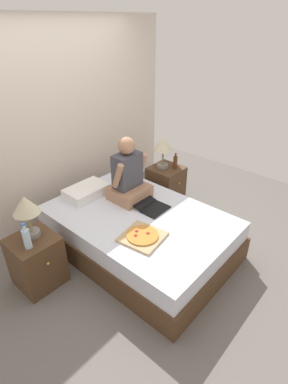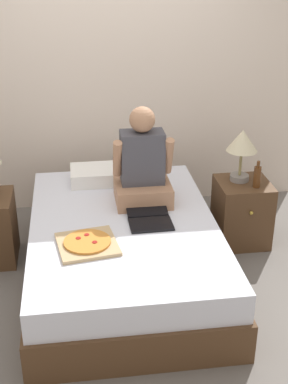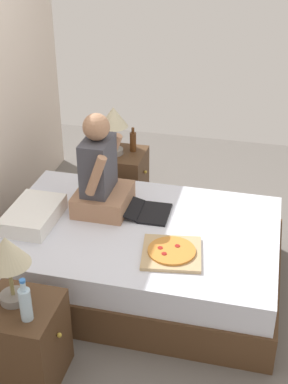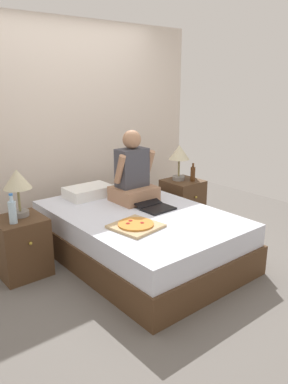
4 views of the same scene
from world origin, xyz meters
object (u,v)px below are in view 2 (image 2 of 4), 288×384
laptop (149,219)px  lamp_on_right_nightstand (242,144)px  person_seated (143,168)px  pizza_box (87,243)px  beer_bottle (257,176)px  nightstand_right (242,212)px  bed (124,251)px

laptop → lamp_on_right_nightstand: bearing=30.6°
person_seated → laptop: bearing=-89.6°
lamp_on_right_nightstand → pizza_box: size_ratio=0.99×
lamp_on_right_nightstand → beer_bottle: size_ratio=1.96×
beer_bottle → pizza_box: 1.57m
lamp_on_right_nightstand → person_seated: 0.87m
nightstand_right → lamp_on_right_nightstand: (-0.03, 0.05, 0.61)m
laptop → bed: bearing=175.9°
nightstand_right → laptop: laptop is taller
lamp_on_right_nightstand → pizza_box: bearing=-149.0°
bed → person_seated: size_ratio=2.70×
nightstand_right → laptop: 1.02m
nightstand_right → person_seated: (-0.88, -0.10, 0.51)m
laptop → pizza_box: laptop is taller
beer_bottle → person_seated: (-0.95, 0.00, 0.13)m
laptop → pizza_box: size_ratio=0.92×
bed → nightstand_right: nightstand_right is taller
bed → person_seated: (0.19, 0.34, 0.54)m
bed → laptop: laptop is taller
nightstand_right → lamp_on_right_nightstand: 0.61m
lamp_on_right_nightstand → person_seated: (-0.85, -0.15, -0.10)m
lamp_on_right_nightstand → beer_bottle: 0.29m
bed → person_seated: person_seated is taller
lamp_on_right_nightstand → laptop: size_ratio=1.07×
bed → person_seated: bearing=60.5°
bed → nightstand_right: bearing=22.2°
nightstand_right → pizza_box: size_ratio=1.24×
nightstand_right → laptop: size_ratio=1.34×
laptop → pizza_box: (-0.48, -0.29, -0.00)m
bed → laptop: 0.34m
laptop → nightstand_right: bearing=27.2°
nightstand_right → pizza_box: 1.57m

